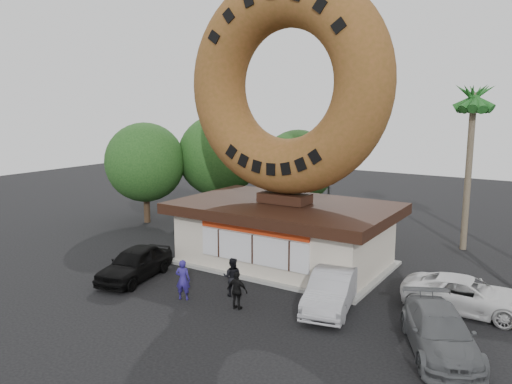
{
  "coord_description": "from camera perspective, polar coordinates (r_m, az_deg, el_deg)",
  "views": [
    {
      "loc": [
        12.48,
        -16.28,
        8.32
      ],
      "look_at": [
        -0.5,
        4.0,
        4.12
      ],
      "focal_mm": 35.0,
      "sensor_mm": 36.0,
      "label": 1
    }
  ],
  "objects": [
    {
      "name": "person_center",
      "position": [
        22.28,
        -2.73,
        -9.66
      ],
      "size": [
        1.02,
        0.92,
        1.73
      ],
      "primitive_type": "imported",
      "rotation": [
        0.0,
        0.0,
        3.52
      ],
      "color": "black",
      "rests_on": "ground"
    },
    {
      "name": "car_grey",
      "position": [
        18.63,
        20.28,
        -14.79
      ],
      "size": [
        4.02,
        5.41,
        1.46
      ],
      "primitive_type": "imported",
      "rotation": [
        0.0,
        0.0,
        0.45
      ],
      "color": "#5A5D5F",
      "rests_on": "ground"
    },
    {
      "name": "tree_west",
      "position": [
        36.79,
        -4.27,
        4.14
      ],
      "size": [
        6.0,
        6.0,
        7.65
      ],
      "color": "#473321",
      "rests_on": "ground"
    },
    {
      "name": "car_white",
      "position": [
        22.4,
        22.96,
        -10.79
      ],
      "size": [
        5.18,
        2.57,
        1.41
      ],
      "primitive_type": "imported",
      "rotation": [
        0.0,
        0.0,
        1.62
      ],
      "color": "silver",
      "rests_on": "ground"
    },
    {
      "name": "donut_shop",
      "position": [
        26.35,
        3.25,
        -4.51
      ],
      "size": [
        11.2,
        7.2,
        3.8
      ],
      "color": "beige",
      "rests_on": "ground"
    },
    {
      "name": "tree_mid",
      "position": [
        35.61,
        4.8,
        2.94
      ],
      "size": [
        5.2,
        5.2,
        6.63
      ],
      "color": "#473321",
      "rests_on": "ground"
    },
    {
      "name": "giant_donut",
      "position": [
        25.55,
        3.43,
        12.18
      ],
      "size": [
        11.08,
        2.82,
        11.08
      ],
      "primitive_type": "torus",
      "rotation": [
        1.57,
        0.0,
        0.0
      ],
      "color": "brown",
      "rests_on": "donut_shop"
    },
    {
      "name": "ground",
      "position": [
        22.13,
        -4.61,
        -12.21
      ],
      "size": [
        90.0,
        90.0,
        0.0
      ],
      "primitive_type": "plane",
      "color": "black",
      "rests_on": "ground"
    },
    {
      "name": "palm_near",
      "position": [
        30.68,
        23.6,
        9.27
      ],
      "size": [
        2.6,
        2.6,
        9.75
      ],
      "color": "#726651",
      "rests_on": "ground"
    },
    {
      "name": "street_lamp",
      "position": [
        35.52,
        8.63,
        3.59
      ],
      "size": [
        2.11,
        0.2,
        8.0
      ],
      "color": "#59595E",
      "rests_on": "ground"
    },
    {
      "name": "tree_far",
      "position": [
        36.11,
        -12.56,
        3.33
      ],
      "size": [
        5.6,
        5.6,
        7.14
      ],
      "color": "#473321",
      "rests_on": "ground"
    },
    {
      "name": "person_left",
      "position": [
        22.07,
        -8.35,
        -9.89
      ],
      "size": [
        0.76,
        0.64,
        1.78
      ],
      "primitive_type": "imported",
      "rotation": [
        0.0,
        0.0,
        3.53
      ],
      "color": "navy",
      "rests_on": "ground"
    },
    {
      "name": "car_black",
      "position": [
        25.02,
        -13.67,
        -7.92
      ],
      "size": [
        2.71,
        4.87,
        1.57
      ],
      "primitive_type": "imported",
      "rotation": [
        0.0,
        0.0,
        0.2
      ],
      "color": "black",
      "rests_on": "ground"
    },
    {
      "name": "car_silver",
      "position": [
        21.23,
        8.62,
        -11.02
      ],
      "size": [
        2.64,
        4.96,
        1.55
      ],
      "primitive_type": "imported",
      "rotation": [
        0.0,
        0.0,
        0.22
      ],
      "color": "#A6A6AB",
      "rests_on": "ground"
    },
    {
      "name": "person_right",
      "position": [
        20.88,
        -2.16,
        -11.2
      ],
      "size": [
        0.97,
        0.46,
        1.61
      ],
      "primitive_type": "imported",
      "rotation": [
        0.0,
        0.0,
        3.22
      ],
      "color": "black",
      "rests_on": "ground"
    }
  ]
}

